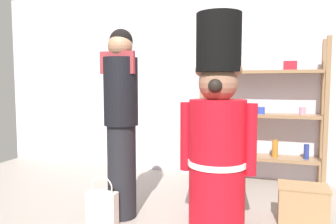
% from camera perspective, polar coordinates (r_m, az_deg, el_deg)
% --- Properties ---
extents(back_wall, '(6.40, 0.12, 2.60)m').
position_cam_1_polar(back_wall, '(4.49, 6.66, 5.59)').
color(back_wall, silver).
rests_on(back_wall, ground_plane).
extents(merchandise_shelf, '(1.50, 0.35, 1.79)m').
position_cam_1_polar(merchandise_shelf, '(4.21, 16.04, -0.26)').
color(merchandise_shelf, '#93704C').
rests_on(merchandise_shelf, ground_plane).
extents(teddy_bear_guard, '(0.67, 0.52, 1.85)m').
position_cam_1_polar(teddy_bear_guard, '(2.86, 8.73, -3.69)').
color(teddy_bear_guard, red).
rests_on(teddy_bear_guard, ground_plane).
extents(person_shopper, '(0.33, 0.31, 1.75)m').
position_cam_1_polar(person_shopper, '(3.01, -8.28, -1.13)').
color(person_shopper, black).
rests_on(person_shopper, ground_plane).
extents(shopping_bag, '(0.27, 0.10, 0.44)m').
position_cam_1_polar(shopping_bag, '(3.05, -11.51, -16.12)').
color(shopping_bag, silver).
rests_on(shopping_bag, ground_plane).
extents(display_crate, '(0.43, 0.28, 0.35)m').
position_cam_1_polar(display_crate, '(3.23, 22.69, -14.82)').
color(display_crate, '#9E7A51').
rests_on(display_crate, ground_plane).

